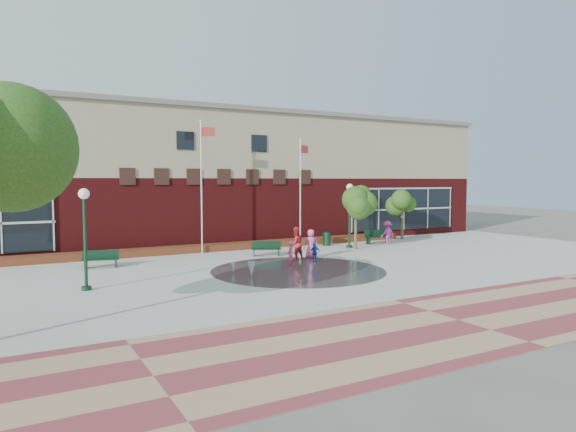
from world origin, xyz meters
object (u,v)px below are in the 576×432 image
bench_left (101,262)px  trash_can (327,238)px  flagpole_left (202,180)px  child_splash (290,255)px  flagpole_right (301,188)px

bench_left → trash_can: size_ratio=1.86×
flagpole_left → trash_can: bearing=0.8°
bench_left → child_splash: bearing=-16.7°
flagpole_left → trash_can: 9.35m
flagpole_left → bench_left: 7.80m
flagpole_right → trash_can: flagpole_right is taller
flagpole_right → trash_can: (2.61, 1.01, -3.38)m
trash_can → flagpole_right: bearing=-158.7°
bench_left → trash_can: (14.65, 1.87, 0.21)m
child_splash → flagpole_right: bearing=-166.7°
trash_can → flagpole_left: bearing=176.5°
flagpole_left → trash_can: (8.47, -0.51, -3.92)m
flagpole_left → child_splash: size_ratio=5.89×
flagpole_right → child_splash: (-3.88, -5.64, -3.20)m
flagpole_left → flagpole_right: (5.87, -1.53, -0.54)m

